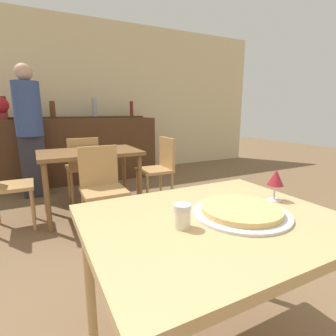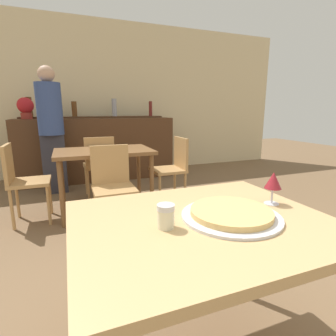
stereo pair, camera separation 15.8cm
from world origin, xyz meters
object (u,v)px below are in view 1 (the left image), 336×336
(chair_far_side_left, at_px, (2,182))
(potted_plant, at_px, (0,107))
(cheese_shaker, at_px, (182,216))
(person_standing, at_px, (30,127))
(pizza_tray, at_px, (241,211))
(wine_glass, at_px, (276,179))
(chair_far_side_front, at_px, (102,184))
(chair_far_side_back, at_px, (83,164))
(chair_far_side_right, at_px, (160,165))

(chair_far_side_left, bearing_deg, potted_plant, 2.52)
(cheese_shaker, xyz_separation_m, person_standing, (-0.52, 3.22, 0.17))
(person_standing, bearing_deg, chair_far_side_left, -105.48)
(pizza_tray, relative_size, wine_glass, 2.64)
(cheese_shaker, height_order, wine_glass, wine_glass)
(chair_far_side_front, relative_size, wine_glass, 5.40)
(wine_glass, bearing_deg, chair_far_side_left, 123.10)
(chair_far_side_back, xyz_separation_m, cheese_shaker, (-0.06, -2.70, 0.30))
(pizza_tray, distance_m, wine_glass, 0.30)
(pizza_tray, bearing_deg, chair_far_side_back, 94.89)
(chair_far_side_left, relative_size, potted_plant, 2.62)
(chair_far_side_front, bearing_deg, wine_glass, -72.19)
(potted_plant, bearing_deg, pizza_tray, -72.70)
(chair_far_side_front, xyz_separation_m, chair_far_side_left, (-0.87, 0.52, 0.00))
(pizza_tray, bearing_deg, chair_far_side_front, 97.94)
(chair_far_side_front, height_order, person_standing, person_standing)
(chair_far_side_left, xyz_separation_m, chair_far_side_right, (1.74, 0.00, 0.00))
(chair_far_side_back, xyz_separation_m, chair_far_side_left, (-0.87, -0.52, 0.00))
(chair_far_side_front, relative_size, pizza_tray, 2.04)
(pizza_tray, xyz_separation_m, cheese_shaker, (-0.29, 0.01, 0.03))
(chair_far_side_front, xyz_separation_m, person_standing, (-0.58, 1.56, 0.47))
(cheese_shaker, bearing_deg, chair_far_side_back, 88.70)
(pizza_tray, relative_size, cheese_shaker, 4.43)
(chair_far_side_right, xyz_separation_m, wine_glass, (-0.36, -2.12, 0.36))
(cheese_shaker, distance_m, person_standing, 3.27)
(pizza_tray, xyz_separation_m, wine_glass, (0.28, 0.07, 0.10))
(chair_far_side_right, relative_size, pizza_tray, 2.04)
(chair_far_side_right, bearing_deg, chair_far_side_left, -90.00)
(person_standing, height_order, potted_plant, person_standing)
(pizza_tray, distance_m, person_standing, 3.33)
(chair_far_side_left, height_order, cheese_shaker, chair_far_side_left)
(chair_far_side_right, bearing_deg, chair_far_side_back, -121.11)
(chair_far_side_front, distance_m, person_standing, 1.74)
(cheese_shaker, xyz_separation_m, potted_plant, (-0.88, 3.75, 0.44))
(chair_far_side_front, height_order, chair_far_side_right, same)
(chair_far_side_back, bearing_deg, chair_far_side_front, 90.00)
(chair_far_side_back, distance_m, chair_far_side_right, 1.02)
(chair_far_side_front, bearing_deg, chair_far_side_left, 148.89)
(chair_far_side_right, height_order, wine_glass, wine_glass)
(person_standing, bearing_deg, pizza_tray, -75.86)
(chair_far_side_front, height_order, pizza_tray, chair_far_side_front)
(chair_far_side_back, distance_m, wine_glass, 2.72)
(wine_glass, distance_m, potted_plant, 3.98)
(pizza_tray, bearing_deg, person_standing, 104.14)
(chair_far_side_back, bearing_deg, chair_far_side_right, 148.89)
(chair_far_side_left, height_order, wine_glass, wine_glass)
(cheese_shaker, bearing_deg, pizza_tray, -1.49)
(chair_far_side_left, bearing_deg, wine_glass, -146.90)
(chair_far_side_front, height_order, chair_far_side_back, same)
(cheese_shaker, height_order, potted_plant, potted_plant)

